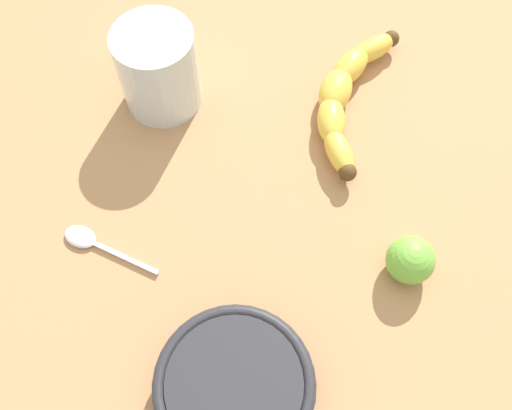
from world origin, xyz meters
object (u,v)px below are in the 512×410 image
object	(u,v)px
teaspoon	(86,239)
lime_fruit	(410,260)
ceramic_bowl	(235,386)
banana	(345,94)
smoothie_glass	(159,71)

from	to	relation	value
teaspoon	lime_fruit	bearing A→B (deg)	-160.07
ceramic_bowl	lime_fruit	distance (cm)	21.04
banana	ceramic_bowl	xyz separation A→B (cm)	(24.01, 25.89, 0.63)
lime_fruit	teaspoon	bearing A→B (deg)	-27.83
ceramic_bowl	lime_fruit	bearing A→B (deg)	-167.23
ceramic_bowl	lime_fruit	size ratio (longest dim) A/B	2.97
smoothie_glass	lime_fruit	size ratio (longest dim) A/B	2.11
smoothie_glass	teaspoon	xyz separation A→B (cm)	(13.46, 14.69, -4.41)
smoothie_glass	teaspoon	bearing A→B (deg)	47.50
banana	smoothie_glass	world-z (taller)	smoothie_glass
banana	lime_fruit	size ratio (longest dim) A/B	3.57
banana	smoothie_glass	size ratio (longest dim) A/B	1.69
smoothie_glass	lime_fruit	bearing A→B (deg)	117.82
lime_fruit	teaspoon	distance (cm)	33.31
ceramic_bowl	teaspoon	size ratio (longest dim) A/B	1.56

